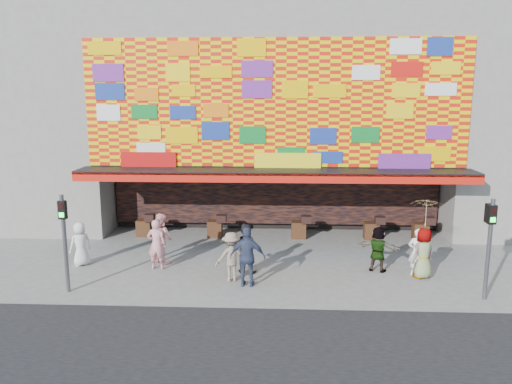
% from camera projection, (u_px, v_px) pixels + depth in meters
% --- Properties ---
extents(ground, '(90.00, 90.00, 0.00)m').
position_uv_depth(ground, '(273.00, 277.00, 16.34)').
color(ground, slate).
rests_on(ground, ground).
extents(shop_building, '(15.20, 9.40, 10.00)m').
position_uv_depth(shop_building, '(276.00, 109.00, 23.35)').
color(shop_building, gray).
rests_on(shop_building, ground).
extents(neighbor_left, '(11.00, 8.00, 12.00)m').
position_uv_depth(neighbor_left, '(2.00, 92.00, 23.62)').
color(neighbor_left, gray).
rests_on(neighbor_left, ground).
extents(signal_left, '(0.22, 0.20, 3.00)m').
position_uv_depth(signal_left, '(64.00, 232.00, 14.80)').
color(signal_left, '#59595B').
rests_on(signal_left, ground).
extents(signal_right, '(0.22, 0.20, 3.00)m').
position_uv_depth(signal_right, '(490.00, 238.00, 14.23)').
color(signal_right, '#59595B').
rests_on(signal_right, ground).
extents(ped_a, '(0.88, 0.88, 1.55)m').
position_uv_depth(ped_a, '(80.00, 244.00, 17.34)').
color(ped_a, silver).
rests_on(ped_a, ground).
extents(ped_b, '(0.66, 0.45, 1.75)m').
position_uv_depth(ped_b, '(157.00, 244.00, 16.96)').
color(ped_b, '#D48992').
rests_on(ped_b, ground).
extents(ped_c, '(0.96, 0.83, 1.68)m').
position_uv_depth(ped_c, '(245.00, 248.00, 16.66)').
color(ped_c, black).
rests_on(ped_c, ground).
extents(ped_d, '(1.17, 0.91, 1.60)m').
position_uv_depth(ped_d, '(231.00, 257.00, 15.90)').
color(ped_d, gray).
rests_on(ped_d, ground).
extents(ped_e, '(1.14, 0.55, 1.89)m').
position_uv_depth(ped_e, '(248.00, 257.00, 15.42)').
color(ped_e, '#353F5D').
rests_on(ped_e, ground).
extents(ped_f, '(1.51, 1.01, 1.56)m').
position_uv_depth(ped_f, '(378.00, 249.00, 16.77)').
color(ped_f, gray).
rests_on(ped_f, ground).
extents(ped_g, '(0.97, 0.83, 1.67)m').
position_uv_depth(ped_g, '(423.00, 253.00, 16.12)').
color(ped_g, gray).
rests_on(ped_g, ground).
extents(ped_h, '(0.65, 0.49, 1.60)m').
position_uv_depth(ped_h, '(417.00, 252.00, 16.35)').
color(ped_h, white).
rests_on(ped_h, ground).
extents(ped_i, '(1.10, 1.08, 1.79)m').
position_uv_depth(ped_i, '(161.00, 238.00, 17.66)').
color(ped_i, pink).
rests_on(ped_i, ground).
extents(parasol, '(1.33, 1.34, 1.88)m').
position_uv_depth(parasol, '(426.00, 213.00, 15.87)').
color(parasol, '#D7BF87').
rests_on(parasol, ground).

